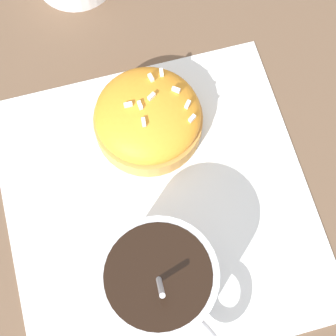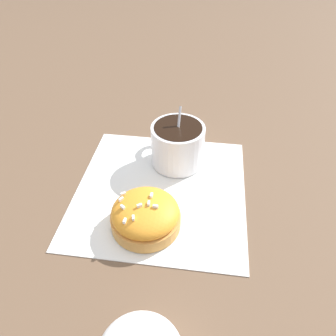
% 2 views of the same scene
% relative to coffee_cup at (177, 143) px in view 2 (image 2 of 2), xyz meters
% --- Properties ---
extents(ground_plane, '(3.00, 3.00, 0.00)m').
position_rel_coffee_cup_xyz_m(ground_plane, '(0.07, -0.01, -0.04)').
color(ground_plane, brown).
extents(paper_napkin, '(0.28, 0.28, 0.00)m').
position_rel_coffee_cup_xyz_m(paper_napkin, '(0.07, -0.01, -0.04)').
color(paper_napkin, white).
rests_on(paper_napkin, ground_plane).
extents(coffee_cup, '(0.11, 0.09, 0.10)m').
position_rel_coffee_cup_xyz_m(coffee_cup, '(0.00, 0.00, 0.00)').
color(coffee_cup, white).
rests_on(coffee_cup, paper_napkin).
extents(frosted_pastry, '(0.10, 0.10, 0.05)m').
position_rel_coffee_cup_xyz_m(frosted_pastry, '(0.15, -0.02, -0.02)').
color(frosted_pastry, '#D19347').
rests_on(frosted_pastry, paper_napkin).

